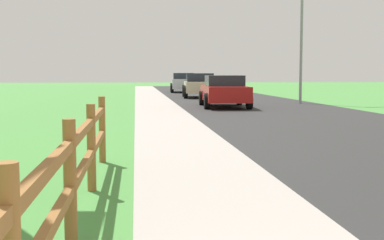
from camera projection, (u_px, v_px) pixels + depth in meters
name	position (u px, v px, depth m)	size (l,w,h in m)	color
ground_plane	(175.00, 103.00, 26.05)	(120.00, 120.00, 0.00)	#4A8F40
road_asphalt	(237.00, 101.00, 28.40)	(7.00, 66.00, 0.01)	#2B2B2B
curb_concrete	(116.00, 101.00, 27.71)	(6.00, 66.00, 0.01)	#ABA29A
grass_verge	(87.00, 101.00, 27.55)	(5.00, 66.00, 0.00)	#4A8F40
rail_fence	(70.00, 174.00, 4.41)	(0.11, 8.70, 1.10)	#92602E
parked_suv_red	(224.00, 91.00, 23.06)	(2.15, 4.65, 1.39)	maroon
parked_car_beige	(200.00, 85.00, 32.22)	(2.22, 4.32, 1.48)	#C6B793
parked_car_silver	(183.00, 82.00, 41.20)	(2.17, 4.53, 1.50)	#B7BABF
street_lamp	(304.00, 32.00, 25.53)	(1.17, 0.20, 5.81)	gray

